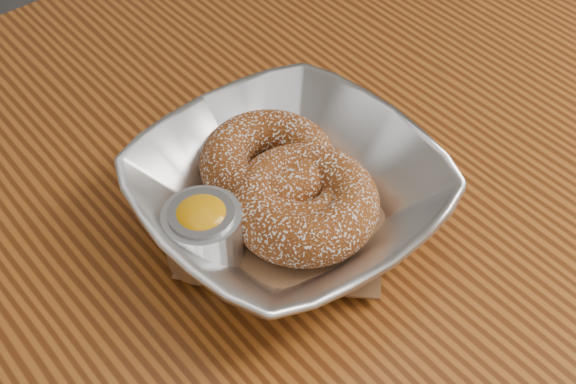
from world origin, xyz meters
TOP-DOWN VIEW (x-y plane):
  - table at (0.00, 0.00)m, footprint 1.20×0.80m
  - serving_bowl at (-0.07, 0.01)m, footprint 0.22×0.22m
  - parchment at (-0.07, 0.01)m, footprint 0.20×0.20m
  - donut_back at (-0.06, 0.04)m, footprint 0.13×0.13m
  - donut_front at (-0.07, -0.01)m, footprint 0.13×0.13m
  - donut_extra at (-0.06, 0.01)m, footprint 0.11×0.11m
  - ramekin at (-0.14, 0.02)m, footprint 0.06×0.06m

SIDE VIEW (x-z plane):
  - table at x=0.00m, z-range 0.28..1.03m
  - parchment at x=-0.07m, z-range 0.76..0.76m
  - donut_extra at x=-0.06m, z-range 0.76..0.79m
  - serving_bowl at x=-0.07m, z-range 0.75..0.80m
  - donut_back at x=-0.06m, z-range 0.76..0.80m
  - donut_front at x=-0.07m, z-range 0.76..0.80m
  - ramekin at x=-0.14m, z-range 0.76..0.81m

